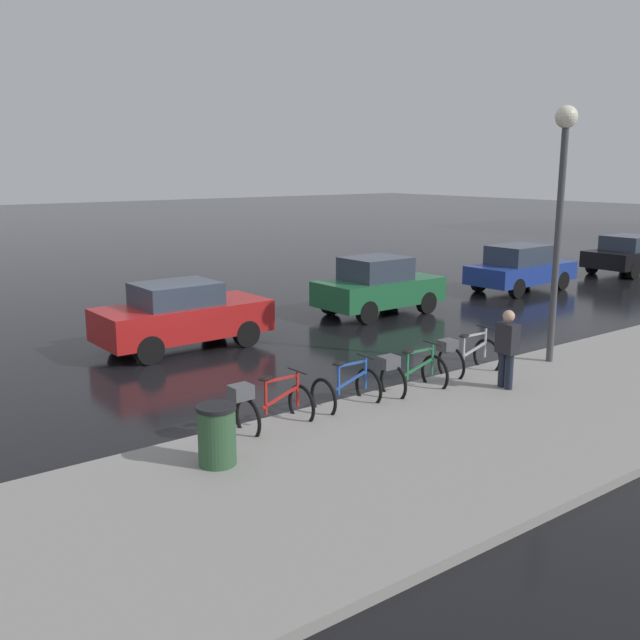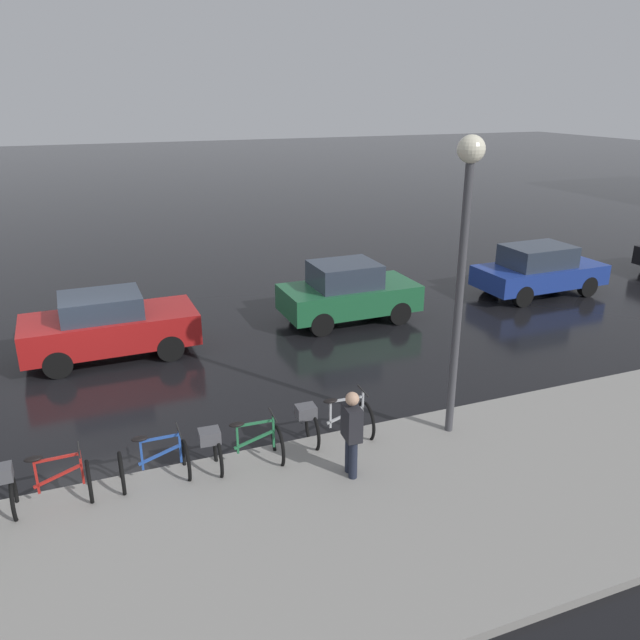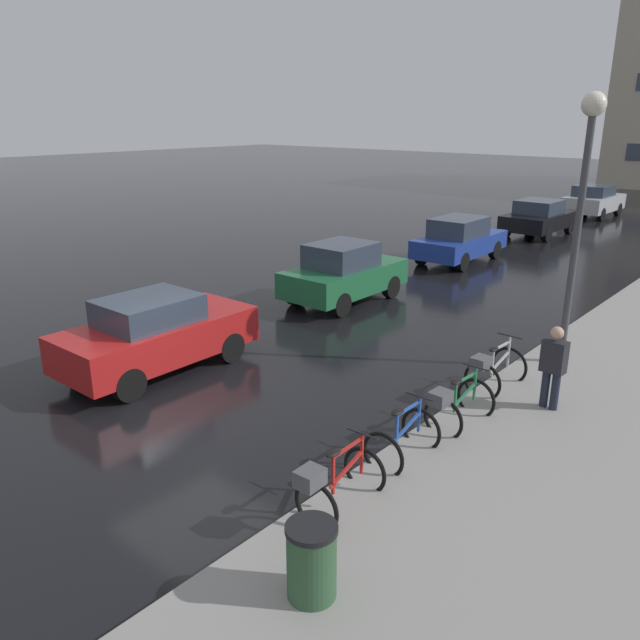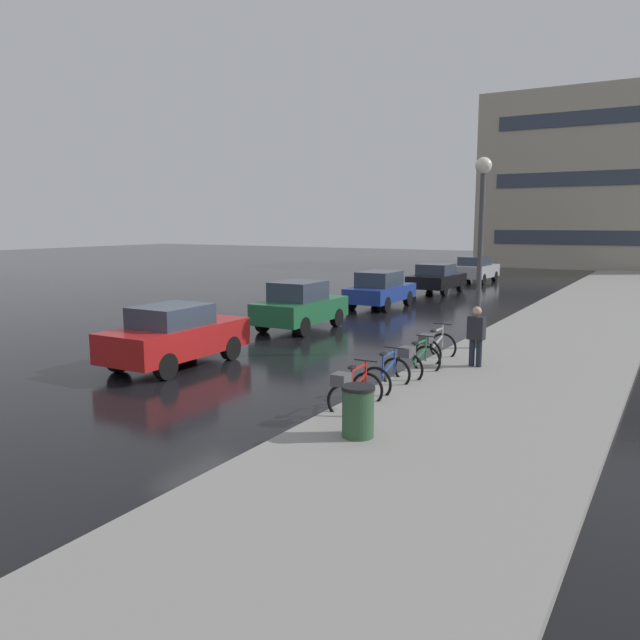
% 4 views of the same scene
% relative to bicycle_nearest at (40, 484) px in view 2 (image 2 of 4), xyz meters
% --- Properties ---
extents(ground_plane, '(140.00, 140.00, 0.00)m').
position_rel_bicycle_nearest_xyz_m(ground_plane, '(-3.96, 0.80, -0.50)').
color(ground_plane, black).
extents(bicycle_nearest, '(0.74, 1.39, 0.98)m').
position_rel_bicycle_nearest_xyz_m(bicycle_nearest, '(0.00, 0.00, 0.00)').
color(bicycle_nearest, black).
rests_on(bicycle_nearest, ground).
extents(bicycle_second, '(0.71, 1.07, 0.95)m').
position_rel_bicycle_nearest_xyz_m(bicycle_second, '(-0.06, 1.67, -0.10)').
color(bicycle_second, black).
rests_on(bicycle_second, ground).
extents(bicycle_third, '(0.78, 1.36, 0.99)m').
position_rel_bicycle_nearest_xyz_m(bicycle_third, '(0.05, 3.06, -0.01)').
color(bicycle_third, black).
rests_on(bicycle_third, ground).
extents(bicycle_farthest, '(0.79, 1.37, 1.02)m').
position_rel_bicycle_nearest_xyz_m(bicycle_farthest, '(-0.15, 4.80, -0.00)').
color(bicycle_farthest, black).
rests_on(bicycle_farthest, ground).
extents(car_red, '(1.82, 4.02, 1.58)m').
position_rel_bicycle_nearest_xyz_m(car_red, '(-5.82, 1.41, 0.30)').
color(car_red, '#AD1919').
rests_on(car_red, ground).
extents(car_green, '(1.83, 3.73, 1.66)m').
position_rel_bicycle_nearest_xyz_m(car_green, '(-6.04, 7.71, 0.32)').
color(car_green, '#1E6038').
rests_on(car_green, ground).
extents(car_blue, '(1.84, 4.08, 1.57)m').
position_rel_bicycle_nearest_xyz_m(car_blue, '(-6.05, 14.20, 0.29)').
color(car_blue, navy).
rests_on(car_blue, ground).
extents(pedestrian, '(0.42, 0.27, 1.62)m').
position_rel_bicycle_nearest_xyz_m(pedestrian, '(0.98, 4.66, 0.42)').
color(pedestrian, '#1E2333').
rests_on(pedestrian, ground).
extents(streetlamp, '(0.45, 0.45, 5.39)m').
position_rel_bicycle_nearest_xyz_m(streetlamp, '(0.34, 6.92, 3.28)').
color(streetlamp, '#424247').
rests_on(streetlamp, ground).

